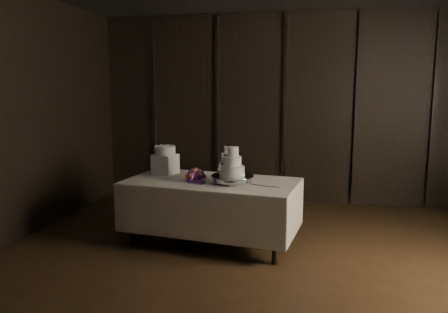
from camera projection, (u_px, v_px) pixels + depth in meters
room at (255, 129)px, 3.56m from camera, size 6.08×7.08×3.08m
display_table at (212, 209)px, 5.16m from camera, size 2.11×1.28×0.76m
cake_stand at (232, 179)px, 4.96m from camera, size 0.63×0.63×0.09m
wedding_cake at (230, 164)px, 4.92m from camera, size 0.31×0.27×0.33m
bouquet at (195, 176)px, 5.08m from camera, size 0.38×0.45×0.19m
box_pedestal at (165, 164)px, 5.47m from camera, size 0.32×0.32×0.25m
small_cake at (165, 150)px, 5.45m from camera, size 0.33×0.33×0.10m
cake_knife at (261, 186)px, 4.81m from camera, size 0.35×0.16×0.01m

